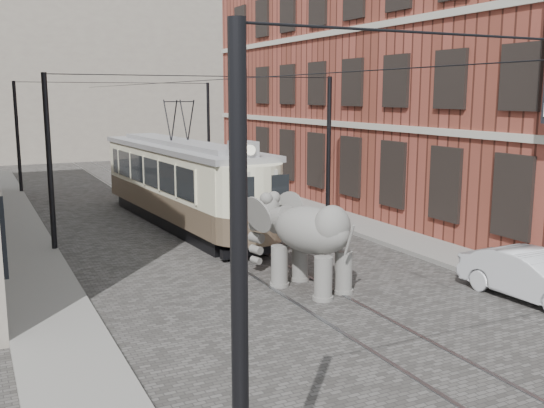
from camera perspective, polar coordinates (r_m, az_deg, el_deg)
ground at (r=18.19m, az=0.91°, el=-6.80°), size 120.00×120.00×0.00m
tram_rails at (r=18.19m, az=0.91°, el=-6.77°), size 1.54×80.00×0.02m
sidewalk_right at (r=21.48m, az=15.36°, el=-4.32°), size 2.00×60.00×0.15m
sidewalk_left at (r=16.41m, az=-20.01°, el=-9.06°), size 2.00×60.00×0.15m
brick_building at (r=30.97m, az=11.76°, el=11.19°), size 8.00×26.00×12.00m
distant_block at (r=56.09m, az=-18.39°, el=11.32°), size 28.00×10.00×14.00m
catenary at (r=22.03m, az=-5.48°, el=4.08°), size 11.00×30.20×6.00m
tram at (r=25.40m, az=-8.50°, el=3.74°), size 3.41×12.89×5.06m
elephant at (r=16.82m, az=3.65°, el=-3.71°), size 3.46×4.68×2.56m
parked_car at (r=17.47m, az=22.91°, el=-6.14°), size 1.65×3.99×1.28m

